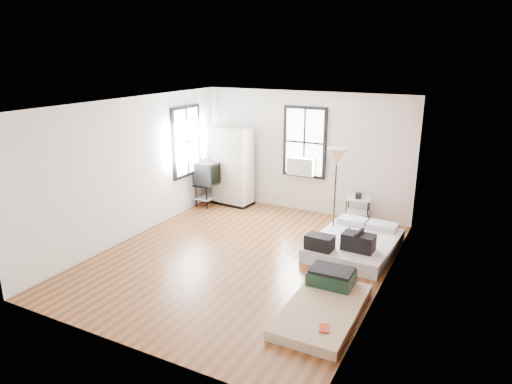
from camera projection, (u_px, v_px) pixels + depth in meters
The scene contains 8 objects.
ground at pixel (243, 258), 8.40m from camera, with size 6.00×6.00×0.00m, color #582F17.
room_shell at pixel (263, 163), 8.09m from camera, with size 5.02×6.02×2.80m.
mattress_main at pixel (354, 244), 8.59m from camera, with size 1.51×1.99×0.62m.
mattress_bare at pixel (325, 302), 6.67m from camera, with size 1.00×1.88×0.40m.
wardrobe at pixel (233, 166), 11.13m from camera, with size 1.01×0.64×1.91m.
side_table at pixel (358, 203), 9.96m from camera, with size 0.57×0.48×0.68m.
floor_lamp at pixel (337, 161), 8.85m from camera, with size 0.40×0.40×1.85m.
tv_stand at pixel (209, 174), 11.10m from camera, with size 0.58×0.80×1.09m.
Camera 1 is at (3.74, -6.71, 3.62)m, focal length 32.00 mm.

